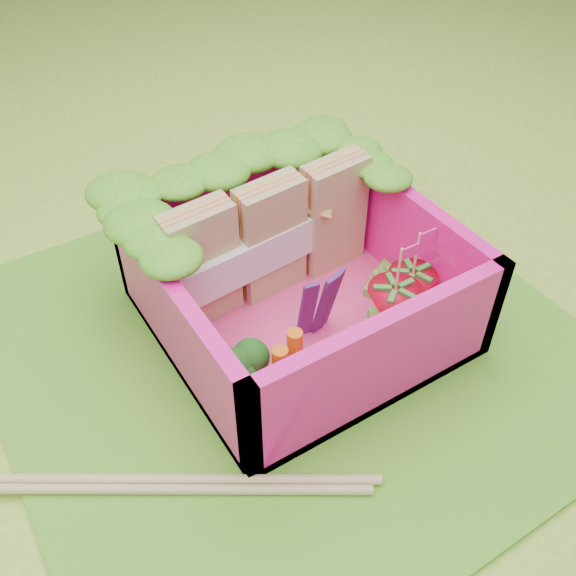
% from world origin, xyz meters
% --- Properties ---
extents(ground, '(14.00, 14.00, 0.00)m').
position_xyz_m(ground, '(0.00, 0.00, 0.00)').
color(ground, '#86B332').
rests_on(ground, ground).
extents(placemat, '(2.60, 2.60, 0.03)m').
position_xyz_m(placemat, '(0.00, 0.00, 0.01)').
color(placemat, '#62AF27').
rests_on(placemat, ground).
extents(bento_floor, '(1.30, 1.30, 0.05)m').
position_xyz_m(bento_floor, '(0.12, 0.08, 0.06)').
color(bento_floor, '#E83B80').
rests_on(bento_floor, placemat).
extents(bento_box, '(1.30, 1.30, 0.55)m').
position_xyz_m(bento_box, '(0.12, 0.08, 0.31)').
color(bento_box, '#FF1595').
rests_on(bento_box, placemat).
extents(lettuce_ruffle, '(1.43, 0.83, 0.11)m').
position_xyz_m(lettuce_ruffle, '(0.12, 0.55, 0.64)').
color(lettuce_ruffle, '#2B7E16').
rests_on(lettuce_ruffle, bento_box).
extents(sandwich_stack, '(1.11, 0.27, 0.61)m').
position_xyz_m(sandwich_stack, '(0.13, 0.33, 0.38)').
color(sandwich_stack, tan).
rests_on(sandwich_stack, bento_floor).
extents(broccoli, '(0.34, 0.34, 0.24)m').
position_xyz_m(broccoli, '(-0.35, -0.20, 0.25)').
color(broccoli, '#6AA952').
rests_on(broccoli, bento_floor).
extents(carrot_sticks, '(0.18, 0.12, 0.27)m').
position_xyz_m(carrot_sticks, '(-0.15, -0.26, 0.21)').
color(carrot_sticks, orange).
rests_on(carrot_sticks, bento_floor).
extents(purple_wedges, '(0.20, 0.06, 0.38)m').
position_xyz_m(purple_wedges, '(0.13, -0.09, 0.27)').
color(purple_wedges, '#421959').
rests_on(purple_wedges, bento_floor).
extents(strawberry_left, '(0.26, 0.26, 0.50)m').
position_xyz_m(strawberry_left, '(0.43, -0.24, 0.21)').
color(strawberry_left, red).
rests_on(strawberry_left, bento_floor).
extents(strawberry_right, '(0.23, 0.23, 0.47)m').
position_xyz_m(strawberry_right, '(0.59, -0.18, 0.20)').
color(strawberry_right, red).
rests_on(strawberry_right, bento_floor).
extents(snap_peas, '(0.64, 0.62, 0.05)m').
position_xyz_m(snap_peas, '(0.51, -0.17, 0.11)').
color(snap_peas, '#73C33D').
rests_on(snap_peas, bento_floor).
extents(chopsticks, '(1.83, 1.16, 0.04)m').
position_xyz_m(chopsticks, '(-0.99, -0.30, 0.05)').
color(chopsticks, tan).
rests_on(chopsticks, placemat).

